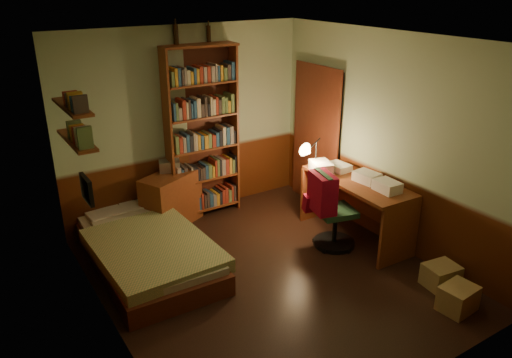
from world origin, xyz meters
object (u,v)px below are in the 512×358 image
dresser (171,199)px  cardboard_box_b (441,276)px  desk (355,209)px  office_chair (336,206)px  bed (146,240)px  bookshelf (202,134)px  desk_lamp (316,144)px  cardboard_box_a (458,298)px  mini_stereo (169,166)px

dresser → cardboard_box_b: 3.50m
desk → office_chair: (-0.35, -0.02, 0.14)m
bed → bookshelf: bookshelf is taller
bookshelf → desk_lamp: bookshelf is taller
desk_lamp → cardboard_box_b: 2.21m
bed → bookshelf: bearing=37.4°
cardboard_box_a → cardboard_box_b: (0.21, 0.37, -0.01)m
mini_stereo → office_chair: office_chair is taller
desk_lamp → cardboard_box_b: desk_lamp is taller
bookshelf → desk: 2.27m
desk_lamp → bed: bearing=-176.3°
dresser → cardboard_box_a: 3.72m
desk_lamp → office_chair: size_ratio=0.62×
bookshelf → cardboard_box_a: bearing=-66.9°
cardboard_box_a → cardboard_box_b: bearing=60.6°
office_chair → cardboard_box_a: office_chair is taller
dresser → mini_stereo: 0.46m
cardboard_box_b → bookshelf: bearing=113.6°
bookshelf → cardboard_box_b: bookshelf is taller
office_chair → mini_stereo: bearing=142.9°
desk → cardboard_box_a: desk is taller
mini_stereo → bookshelf: 0.62m
dresser → cardboard_box_a: size_ratio=2.29×
bed → office_chair: 2.32m
cardboard_box_a → dresser: bearing=116.5°
office_chair → dresser: bearing=146.1°
bookshelf → cardboard_box_a: bookshelf is taller
office_chair → desk: bearing=17.0°
dresser → cardboard_box_a: dresser is taller
bookshelf → mini_stereo: bearing=-179.7°
desk → office_chair: 0.37m
office_chair → cardboard_box_b: (0.39, -1.31, -0.42)m
office_chair → cardboard_box_b: size_ratio=3.05×
office_chair → desk_lamp: bearing=89.3°
mini_stereo → desk_lamp: (1.59, -1.13, 0.34)m
bookshelf → cardboard_box_a: (1.12, -3.41, -1.04)m
desk → office_chair: bearing=-175.1°
dresser → cardboard_box_b: size_ratio=2.31×
dresser → desk_lamp: (1.65, -1.00, 0.78)m
bed → mini_stereo: size_ratio=7.88×
desk_lamp → bookshelf: bearing=144.1°
office_chair → cardboard_box_a: 1.74m
mini_stereo → cardboard_box_b: mini_stereo is taller
cardboard_box_b → cardboard_box_a: bearing=-119.4°
desk_lamp → cardboard_box_b: (0.22, -1.94, -1.02)m
cardboard_box_b → office_chair: bearing=106.6°
office_chair → cardboard_box_b: office_chair is taller
cardboard_box_a → cardboard_box_b: size_ratio=1.01×
mini_stereo → desk: 2.52m
cardboard_box_b → desk: bearing=91.9°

